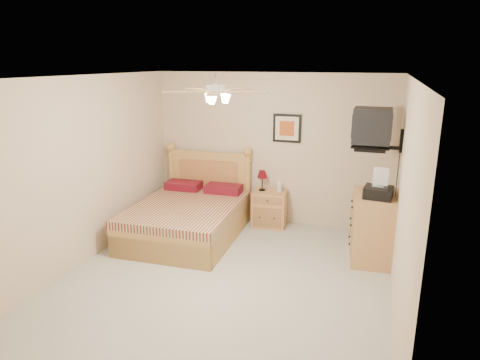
% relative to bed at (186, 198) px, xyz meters
% --- Properties ---
extents(floor, '(4.50, 4.50, 0.00)m').
position_rel_bed_xyz_m(floor, '(1.04, -1.12, -0.65)').
color(floor, '#AAA69A').
rests_on(floor, ground).
extents(ceiling, '(4.00, 4.50, 0.04)m').
position_rel_bed_xyz_m(ceiling, '(1.04, -1.12, 1.85)').
color(ceiling, white).
rests_on(ceiling, ground).
extents(wall_back, '(4.00, 0.04, 2.50)m').
position_rel_bed_xyz_m(wall_back, '(1.04, 1.13, 0.60)').
color(wall_back, beige).
rests_on(wall_back, ground).
extents(wall_front, '(4.00, 0.04, 2.50)m').
position_rel_bed_xyz_m(wall_front, '(1.04, -3.37, 0.60)').
color(wall_front, beige).
rests_on(wall_front, ground).
extents(wall_left, '(0.04, 4.50, 2.50)m').
position_rel_bed_xyz_m(wall_left, '(-0.96, -1.12, 0.60)').
color(wall_left, beige).
rests_on(wall_left, ground).
extents(wall_right, '(0.04, 4.50, 2.50)m').
position_rel_bed_xyz_m(wall_right, '(3.04, -1.12, 0.60)').
color(wall_right, beige).
rests_on(wall_right, ground).
extents(bed, '(1.59, 2.05, 1.29)m').
position_rel_bed_xyz_m(bed, '(0.00, 0.00, 0.00)').
color(bed, tan).
rests_on(bed, ground).
extents(nightstand, '(0.58, 0.45, 0.59)m').
position_rel_bed_xyz_m(nightstand, '(1.10, 0.88, -0.35)').
color(nightstand, '#BF793C').
rests_on(nightstand, ground).
extents(table_lamp, '(0.21, 0.21, 0.34)m').
position_rel_bed_xyz_m(table_lamp, '(0.96, 0.91, 0.12)').
color(table_lamp, '#530711').
rests_on(table_lamp, nightstand).
extents(lotion_bottle, '(0.08, 0.08, 0.21)m').
position_rel_bed_xyz_m(lotion_bottle, '(1.25, 0.92, 0.05)').
color(lotion_bottle, silver).
rests_on(lotion_bottle, nightstand).
extents(framed_picture, '(0.46, 0.04, 0.46)m').
position_rel_bed_xyz_m(framed_picture, '(1.31, 1.11, 0.97)').
color(framed_picture, black).
rests_on(framed_picture, wall_back).
extents(dresser, '(0.63, 0.85, 0.95)m').
position_rel_bed_xyz_m(dresser, '(2.77, 0.11, -0.17)').
color(dresser, tan).
rests_on(dresser, ground).
extents(fax_machine, '(0.39, 0.41, 0.38)m').
position_rel_bed_xyz_m(fax_machine, '(2.79, -0.05, 0.49)').
color(fax_machine, black).
rests_on(fax_machine, dresser).
extents(magazine_lower, '(0.26, 0.31, 0.03)m').
position_rel_bed_xyz_m(magazine_lower, '(2.74, 0.36, 0.32)').
color(magazine_lower, '#B5AD92').
rests_on(magazine_lower, dresser).
extents(magazine_upper, '(0.22, 0.28, 0.02)m').
position_rel_bed_xyz_m(magazine_upper, '(2.75, 0.36, 0.34)').
color(magazine_upper, gray).
rests_on(magazine_upper, magazine_lower).
extents(wall_tv, '(0.56, 0.46, 0.58)m').
position_rel_bed_xyz_m(wall_tv, '(2.79, 0.22, 1.16)').
color(wall_tv, black).
rests_on(wall_tv, wall_right).
extents(ceiling_fan, '(1.14, 1.14, 0.28)m').
position_rel_bed_xyz_m(ceiling_fan, '(1.04, -1.32, 1.71)').
color(ceiling_fan, white).
rests_on(ceiling_fan, ceiling).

